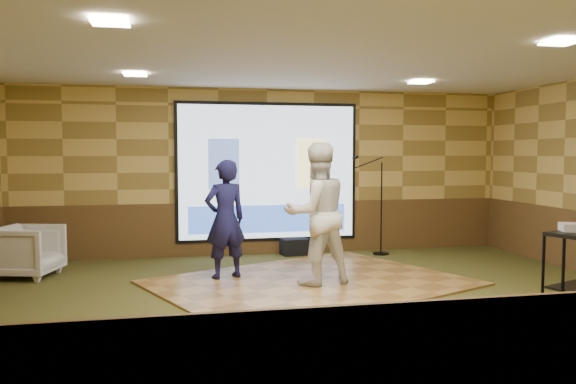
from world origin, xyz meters
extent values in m
plane|color=#2D3C1B|center=(0.00, 0.00, 0.00)|extent=(9.00, 9.00, 0.00)
cube|color=tan|center=(0.00, 3.50, 1.50)|extent=(9.00, 0.04, 3.00)
cube|color=tan|center=(0.00, -3.50, 1.50)|extent=(9.00, 0.04, 3.00)
cube|color=beige|center=(0.00, 0.00, 3.00)|extent=(9.00, 7.00, 0.04)
cube|color=#533C1B|center=(0.00, 3.48, 0.47)|extent=(9.00, 0.04, 0.95)
cube|color=#533C1B|center=(0.00, -3.48, 0.47)|extent=(9.00, 0.04, 0.95)
cube|color=black|center=(0.00, 3.45, 1.50)|extent=(3.32, 0.03, 2.52)
cube|color=#C7DDFD|center=(0.00, 3.42, 1.50)|extent=(3.20, 0.02, 2.40)
cube|color=#445D96|center=(-0.80, 3.40, 1.65)|extent=(0.55, 0.01, 0.90)
cube|color=#FEE793|center=(0.80, 3.40, 1.65)|extent=(0.55, 0.01, 0.90)
cube|color=blue|center=(0.00, 3.40, 0.65)|extent=(2.88, 0.01, 0.50)
cube|color=beige|center=(-2.20, 1.80, 2.97)|extent=(0.32, 0.32, 0.02)
cube|color=beige|center=(2.20, 1.80, 2.97)|extent=(0.32, 0.32, 0.02)
cube|color=beige|center=(-2.20, -1.50, 2.97)|extent=(0.32, 0.32, 0.02)
cube|color=beige|center=(2.20, -1.50, 2.97)|extent=(0.32, 0.32, 0.02)
cube|color=olive|center=(0.21, 0.98, 0.01)|extent=(5.01, 4.52, 0.03)
imported|color=#14143F|center=(-0.96, 1.49, 0.89)|extent=(0.73, 0.59, 1.72)
imported|color=silver|center=(0.25, 0.87, 1.01)|extent=(1.08, 0.92, 1.96)
cylinder|color=black|center=(2.77, -0.91, 0.43)|extent=(0.04, 0.04, 0.86)
cylinder|color=black|center=(2.77, -0.55, 0.43)|extent=(0.04, 0.04, 0.86)
cube|color=silver|center=(3.06, -0.70, 0.95)|extent=(0.36, 0.33, 0.10)
cylinder|color=black|center=(2.01, 2.98, 0.01)|extent=(0.29, 0.29, 0.02)
cylinder|color=black|center=(2.01, 2.98, 0.84)|extent=(0.02, 0.02, 1.67)
cylinder|color=black|center=(1.77, 2.98, 1.67)|extent=(0.53, 0.02, 0.21)
cylinder|color=black|center=(1.51, 2.98, 1.76)|extent=(0.12, 0.05, 0.09)
imported|color=gray|center=(-3.82, 2.25, 0.39)|extent=(1.04, 1.02, 0.78)
cube|color=black|center=(0.45, 3.24, 0.15)|extent=(0.51, 0.36, 0.30)
camera|label=1|loc=(-1.69, -6.61, 1.85)|focal=35.00mm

